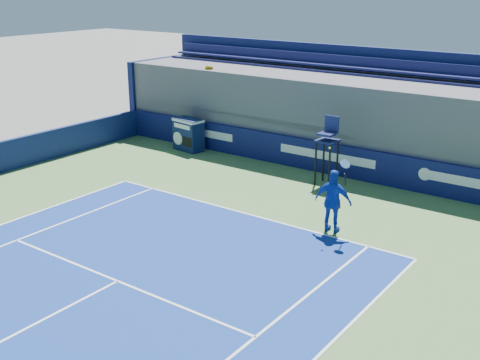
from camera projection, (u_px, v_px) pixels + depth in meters
The scene contains 5 objects.
back_hoarding at pixel (327, 158), 22.74m from camera, with size 20.40×0.21×1.20m.
match_clock at pixel (188, 134), 25.75m from camera, with size 1.41×0.90×1.40m.
umpire_chair at pixel (328, 143), 21.23m from camera, with size 0.72×0.72×2.48m.
tennis_player at pixel (333, 201), 17.33m from camera, with size 1.16×0.59×2.57m.
stadium_seating at pixel (353, 117), 23.91m from camera, with size 21.00×4.05×4.40m.
Camera 1 is at (10.18, -2.47, 7.06)m, focal length 45.00 mm.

